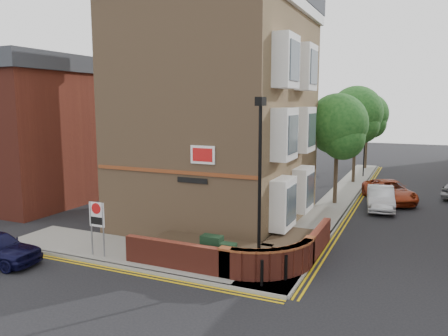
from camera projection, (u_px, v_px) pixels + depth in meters
ground at (203, 284)px, 15.16m from camera, size 120.00×120.00×0.00m
pavement_corner at (144, 254)px, 17.92m from camera, size 13.00×3.00×0.12m
pavement_main at (340, 197)px, 28.77m from camera, size 2.00×32.00×0.12m
kerb_side at (121, 267)px, 16.57m from camera, size 13.00×0.15×0.12m
kerb_main_near at (356, 199)px, 28.37m from camera, size 0.15×32.00×0.12m
yellow_lines_side at (117, 270)px, 16.35m from camera, size 13.00×0.28×0.01m
yellow_lines_main at (360, 200)px, 28.27m from camera, size 0.28×32.00×0.01m
corner_building at (223, 103)px, 22.61m from camera, size 8.95×10.40×13.60m
garden_wall at (232, 260)px, 17.41m from camera, size 6.80×6.00×1.20m
lamppost at (260, 187)px, 15.10m from camera, size 0.25×0.50×6.30m
utility_cabinet_large at (212, 251)px, 16.34m from camera, size 0.80×0.45×1.20m
utility_cabinet_small at (228, 258)px, 15.76m from camera, size 0.55×0.40×1.10m
bollard_near at (262, 273)px, 14.62m from camera, size 0.11×0.11×0.90m
bollard_far at (286, 268)px, 15.10m from camera, size 0.11×0.11×0.90m
zone_sign at (97, 219)px, 17.39m from camera, size 0.72×0.07×2.20m
side_building at (50, 129)px, 27.78m from camera, size 6.40×10.40×9.00m
tree_near at (338, 128)px, 26.33m from camera, size 3.64×3.65×6.70m
tree_mid at (356, 116)px, 33.47m from camera, size 4.03×4.03×7.42m
tree_far at (368, 117)px, 40.73m from camera, size 3.81×3.81×7.00m
traffic_light_assembly at (364, 145)px, 36.33m from camera, size 0.20×0.16×4.20m
silver_car_near at (380, 198)px, 25.66m from camera, size 1.95×4.26×1.35m
red_car_main at (389, 191)px, 27.68m from camera, size 4.01×5.36×1.35m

